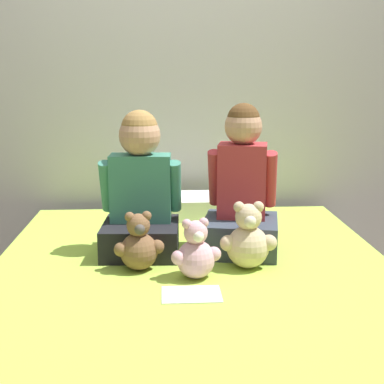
{
  "coord_description": "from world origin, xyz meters",
  "views": [
    {
      "loc": [
        -0.12,
        -1.99,
        1.28
      ],
      "look_at": [
        0.0,
        0.17,
        0.79
      ],
      "focal_mm": 50.0,
      "sensor_mm": 36.0,
      "label": 1
    }
  ],
  "objects_px": {
    "bed": "(194,331)",
    "child_on_left": "(140,193)",
    "teddy_bear_held_by_left_child": "(139,245)",
    "sign_card": "(191,294)",
    "teddy_bear_held_by_right_child": "(248,240)",
    "child_on_right": "(242,192)",
    "teddy_bear_between_children": "(195,253)",
    "pillow_at_headboard": "(185,206)"
  },
  "relations": [
    {
      "from": "bed",
      "to": "child_on_right",
      "type": "bearing_deg",
      "value": 48.68
    },
    {
      "from": "teddy_bear_held_by_right_child",
      "to": "sign_card",
      "type": "distance_m",
      "value": 0.37
    },
    {
      "from": "child_on_left",
      "to": "child_on_right",
      "type": "bearing_deg",
      "value": 2.7
    },
    {
      "from": "child_on_left",
      "to": "teddy_bear_between_children",
      "type": "bearing_deg",
      "value": -53.55
    },
    {
      "from": "sign_card",
      "to": "pillow_at_headboard",
      "type": "bearing_deg",
      "value": 88.64
    },
    {
      "from": "bed",
      "to": "teddy_bear_held_by_right_child",
      "type": "height_order",
      "value": "teddy_bear_held_by_right_child"
    },
    {
      "from": "bed",
      "to": "teddy_bear_held_by_right_child",
      "type": "bearing_deg",
      "value": 6.95
    },
    {
      "from": "bed",
      "to": "teddy_bear_between_children",
      "type": "xyz_separation_m",
      "value": [
        -0.0,
        -0.07,
        0.36
      ]
    },
    {
      "from": "teddy_bear_held_by_left_child",
      "to": "teddy_bear_held_by_right_child",
      "type": "distance_m",
      "value": 0.43
    },
    {
      "from": "bed",
      "to": "pillow_at_headboard",
      "type": "relative_size",
      "value": 4.02
    },
    {
      "from": "teddy_bear_held_by_left_child",
      "to": "pillow_at_headboard",
      "type": "xyz_separation_m",
      "value": [
        0.22,
        0.81,
        -0.04
      ]
    },
    {
      "from": "pillow_at_headboard",
      "to": "sign_card",
      "type": "relative_size",
      "value": 2.39
    },
    {
      "from": "teddy_bear_held_by_left_child",
      "to": "child_on_left",
      "type": "bearing_deg",
      "value": 80.32
    },
    {
      "from": "child_on_right",
      "to": "teddy_bear_held_by_left_child",
      "type": "bearing_deg",
      "value": -141.48
    },
    {
      "from": "teddy_bear_held_by_right_child",
      "to": "child_on_left",
      "type": "bearing_deg",
      "value": 153.22
    },
    {
      "from": "child_on_left",
      "to": "teddy_bear_held_by_left_child",
      "type": "distance_m",
      "value": 0.28
    },
    {
      "from": "teddy_bear_between_children",
      "to": "teddy_bear_held_by_left_child",
      "type": "bearing_deg",
      "value": 141.27
    },
    {
      "from": "child_on_right",
      "to": "teddy_bear_held_by_left_child",
      "type": "distance_m",
      "value": 0.52
    },
    {
      "from": "child_on_right",
      "to": "pillow_at_headboard",
      "type": "bearing_deg",
      "value": 122.21
    },
    {
      "from": "child_on_right",
      "to": "bed",
      "type": "bearing_deg",
      "value": -119.83
    },
    {
      "from": "child_on_left",
      "to": "sign_card",
      "type": "distance_m",
      "value": 0.58
    },
    {
      "from": "child_on_right",
      "to": "sign_card",
      "type": "height_order",
      "value": "child_on_right"
    },
    {
      "from": "child_on_left",
      "to": "teddy_bear_between_children",
      "type": "relative_size",
      "value": 2.62
    },
    {
      "from": "bed",
      "to": "pillow_at_headboard",
      "type": "height_order",
      "value": "pillow_at_headboard"
    },
    {
      "from": "bed",
      "to": "teddy_bear_between_children",
      "type": "distance_m",
      "value": 0.36
    },
    {
      "from": "teddy_bear_between_children",
      "to": "sign_card",
      "type": "relative_size",
      "value": 1.11
    },
    {
      "from": "child_on_right",
      "to": "child_on_left",
      "type": "bearing_deg",
      "value": -168.76
    },
    {
      "from": "bed",
      "to": "sign_card",
      "type": "bearing_deg",
      "value": -96.15
    },
    {
      "from": "bed",
      "to": "sign_card",
      "type": "relative_size",
      "value": 9.63
    },
    {
      "from": "child_on_left",
      "to": "teddy_bear_held_by_right_child",
      "type": "xyz_separation_m",
      "value": [
        0.43,
        -0.23,
        -0.15
      ]
    },
    {
      "from": "teddy_bear_held_by_right_child",
      "to": "pillow_at_headboard",
      "type": "bearing_deg",
      "value": 105.78
    },
    {
      "from": "child_on_right",
      "to": "pillow_at_headboard",
      "type": "relative_size",
      "value": 1.28
    },
    {
      "from": "teddy_bear_held_by_right_child",
      "to": "pillow_at_headboard",
      "type": "relative_size",
      "value": 0.54
    },
    {
      "from": "child_on_left",
      "to": "teddy_bear_between_children",
      "type": "xyz_separation_m",
      "value": [
        0.22,
        -0.33,
        -0.16
      ]
    },
    {
      "from": "bed",
      "to": "sign_card",
      "type": "distance_m",
      "value": 0.35
    },
    {
      "from": "teddy_bear_between_children",
      "to": "pillow_at_headboard",
      "type": "distance_m",
      "value": 0.91
    },
    {
      "from": "teddy_bear_held_by_left_child",
      "to": "sign_card",
      "type": "xyz_separation_m",
      "value": [
        0.19,
        -0.26,
        -0.1
      ]
    },
    {
      "from": "teddy_bear_between_children",
      "to": "sign_card",
      "type": "height_order",
      "value": "teddy_bear_between_children"
    },
    {
      "from": "bed",
      "to": "child_on_left",
      "type": "relative_size",
      "value": 3.29
    },
    {
      "from": "teddy_bear_held_by_right_child",
      "to": "child_on_right",
      "type": "bearing_deg",
      "value": 89.49
    },
    {
      "from": "child_on_right",
      "to": "teddy_bear_held_by_right_child",
      "type": "bearing_deg",
      "value": -79.88
    },
    {
      "from": "bed",
      "to": "teddy_bear_held_by_right_child",
      "type": "xyz_separation_m",
      "value": [
        0.21,
        0.03,
        0.37
      ]
    }
  ]
}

